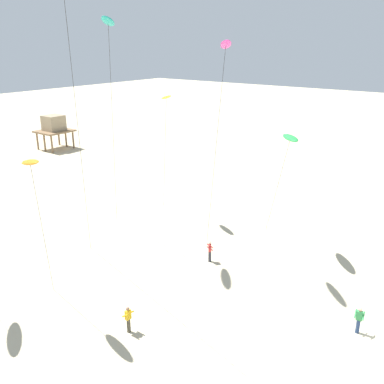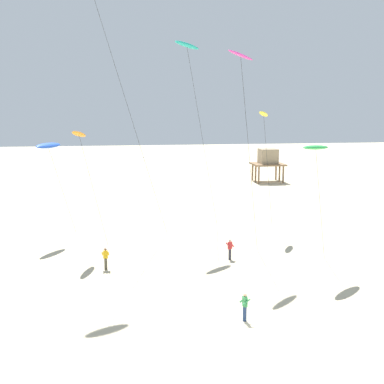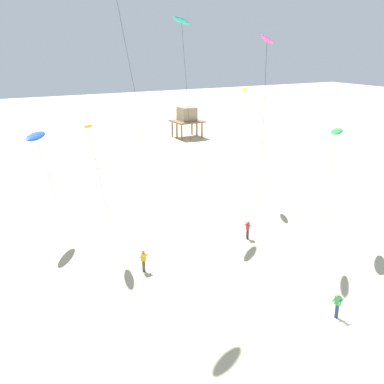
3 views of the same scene
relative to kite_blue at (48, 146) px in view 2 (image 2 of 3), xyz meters
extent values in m
plane|color=beige|center=(12.01, -21.33, -8.61)|extent=(260.00, 260.00, 0.00)
cylinder|color=#262626|center=(7.18, -3.56, 2.75)|extent=(6.91, 8.40, 22.74)
ellipsoid|color=blue|center=(0.00, -0.01, 0.02)|extent=(2.52, 3.31, 0.65)
cylinder|color=#262626|center=(0.97, 1.18, -4.38)|extent=(1.98, 2.40, 8.48)
ellipsoid|color=#D8339E|center=(15.16, -9.10, 7.21)|extent=(2.70, 2.32, 0.86)
cylinder|color=#262626|center=(16.39, -7.61, -0.74)|extent=(2.49, 3.02, 15.75)
ellipsoid|color=teal|center=(12.27, -1.31, 8.71)|extent=(2.68, 2.14, 0.87)
cylinder|color=#262626|center=(14.14, 0.97, 0.00)|extent=(3.78, 4.59, 17.23)
ellipsoid|color=green|center=(20.16, -11.83, 0.57)|extent=(3.11, 2.73, 0.49)
cylinder|color=#262626|center=(21.24, -10.52, -4.08)|extent=(2.19, 2.66, 9.07)
ellipsoid|color=yellow|center=(19.68, -0.08, 2.74)|extent=(1.69, 2.24, 0.76)
cylinder|color=#262626|center=(20.58, 1.01, -2.98)|extent=(1.83, 2.21, 11.27)
ellipsoid|color=orange|center=(2.99, -4.63, 1.27)|extent=(1.40, 2.76, 0.91)
cylinder|color=#262626|center=(3.99, -3.41, -3.72)|extent=(2.03, 2.46, 9.79)
cylinder|color=#4C4738|center=(4.93, -9.50, -8.17)|extent=(0.22, 0.22, 0.88)
cube|color=gold|center=(4.93, -9.50, -7.44)|extent=(0.34, 0.21, 0.58)
sphere|color=#9E7051|center=(4.93, -9.50, -7.04)|extent=(0.20, 0.20, 0.20)
cylinder|color=gold|center=(4.71, -9.49, -7.39)|extent=(0.10, 0.50, 0.39)
cylinder|color=gold|center=(5.15, -9.50, -7.39)|extent=(0.10, 0.50, 0.39)
cylinder|color=#33333D|center=(14.70, -8.43, -8.17)|extent=(0.22, 0.22, 0.88)
cube|color=red|center=(14.70, -8.43, -7.44)|extent=(0.39, 0.35, 0.58)
sphere|color=beige|center=(14.70, -8.43, -7.04)|extent=(0.20, 0.20, 0.20)
cylinder|color=red|center=(14.88, -8.31, -7.39)|extent=(0.35, 0.47, 0.39)
cylinder|color=red|center=(14.51, -8.55, -7.39)|extent=(0.35, 0.47, 0.39)
cylinder|color=navy|center=(12.90, -20.15, -8.17)|extent=(0.22, 0.22, 0.88)
cube|color=#338C4C|center=(12.90, -20.15, -7.44)|extent=(0.25, 0.37, 0.58)
sphere|color=tan|center=(12.90, -20.15, -7.04)|extent=(0.20, 0.20, 0.20)
cylinder|color=#338C4C|center=(12.93, -20.37, -7.39)|extent=(0.51, 0.17, 0.39)
cylinder|color=#338C4C|center=(12.87, -19.93, -7.39)|extent=(0.51, 0.17, 0.39)
cylinder|color=#846647|center=(27.97, 29.82, -7.26)|extent=(0.28, 0.28, 2.71)
cylinder|color=#846647|center=(31.92, 29.82, -7.26)|extent=(0.28, 0.28, 2.71)
cylinder|color=#846647|center=(27.97, 33.50, -7.26)|extent=(0.28, 0.28, 2.71)
cylinder|color=#846647|center=(31.92, 33.50, -7.26)|extent=(0.28, 0.28, 2.71)
cylinder|color=#846647|center=(27.97, 31.66, -7.26)|extent=(0.28, 0.28, 2.71)
cylinder|color=#846647|center=(31.92, 31.66, -7.26)|extent=(0.28, 0.28, 2.71)
cube|color=#846647|center=(29.94, 31.66, -5.78)|extent=(4.94, 4.59, 0.24)
cube|color=#9E896B|center=(29.94, 31.66, -4.50)|extent=(2.71, 2.76, 2.32)
camera|label=1|loc=(-9.40, -24.98, 7.43)|focal=39.94mm
camera|label=2|loc=(5.71, -47.37, 3.67)|focal=48.43mm
camera|label=3|loc=(-5.28, -35.82, 6.85)|focal=41.03mm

